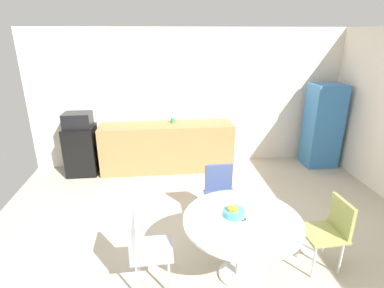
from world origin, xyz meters
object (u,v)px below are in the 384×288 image
Objects in this scene: mini_fridge at (82,150)px; microwave at (78,120)px; chair_gray at (142,244)px; chair_olive at (332,226)px; mug_white at (173,120)px; fruit_bowl at (234,212)px; locker_cabinet at (323,126)px; round_table at (242,229)px; chair_navy at (220,188)px.

mini_fridge is 0.58m from microwave.
microwave is at bearing 113.39° from chair_gray.
mini_fridge is 1.09× the size of chair_gray.
mini_fridge is 1.89× the size of microwave.
mini_fridge is at bearing 139.58° from chair_olive.
chair_olive is (3.30, -2.81, -0.51)m from microwave.
chair_gray is 6.43× the size of mug_white.
mini_fridge is at bearing 128.21° from fruit_bowl.
microwave is at bearing 178.75° from locker_cabinet.
chair_gray is at bearing -178.67° from round_table.
chair_gray is (-1.00, -1.05, 0.00)m from chair_navy.
round_table is 1.46× the size of chair_olive.
chair_olive is at bearing -42.76° from chair_navy.
locker_cabinet reaches higher than fruit_bowl.
fruit_bowl is (2.20, -2.79, 0.32)m from mini_fridge.
microwave is 0.58× the size of chair_navy.
fruit_bowl is at bearing -51.79° from mini_fridge.
chair_navy is at bearing 91.52° from round_table.
chair_gray is (1.25, -2.88, 0.07)m from mini_fridge.
microwave is 3.56m from fruit_bowl.
mini_fridge is at bearing 128.47° from round_table.
chair_gray is (-2.05, -0.08, 0.00)m from chair_olive.
round_table is at bearing -88.48° from chair_navy.
locker_cabinet is 1.33× the size of round_table.
locker_cabinet is 2.94m from chair_navy.
mini_fridge is 1.09× the size of chair_olive.
locker_cabinet is (4.60, -0.10, -0.23)m from microwave.
mug_white reaches higher than chair_gray.
locker_cabinet is 12.48× the size of mug_white.
chair_gray is 3.04m from mug_white.
microwave is 0.58× the size of chair_gray.
microwave is 3.68m from round_table.
chair_navy is (-0.03, 1.03, -0.08)m from round_table.
mini_fridge is 0.75× the size of round_table.
fruit_bowl reaches higher than chair_gray.
fruit_bowl is (-2.40, -2.69, -0.04)m from locker_cabinet.
mini_fridge is 1.78m from mug_white.
mug_white is at bearing 118.71° from chair_olive.
chair_olive is 2.05m from chair_gray.
fruit_bowl is at bearing 5.58° from chair_gray.
fruit_bowl is (-0.05, -0.96, 0.25)m from chair_navy.
mug_white is at bearing 99.59° from fruit_bowl.
chair_olive is (3.30, -2.81, 0.07)m from mini_fridge.
chair_gray reaches higher than round_table.
fruit_bowl is (-1.10, 0.02, 0.25)m from chair_olive.
chair_navy is at bearing -74.46° from mug_white.
microwave reaches higher than round_table.
mini_fridge is 1.09× the size of chair_navy.
round_table is at bearing -51.53° from microwave.
chair_gray is (1.25, -2.88, -0.51)m from microwave.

